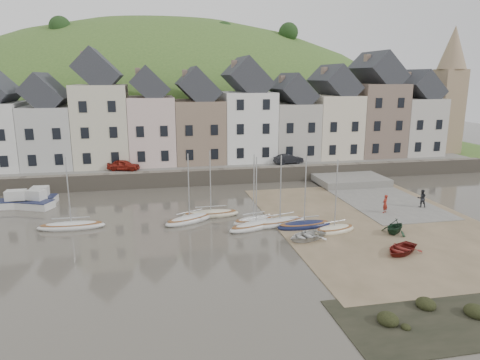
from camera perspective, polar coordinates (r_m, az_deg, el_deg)
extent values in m
plane|color=#4D473D|center=(36.48, 1.90, -6.72)|extent=(160.00, 160.00, 0.00)
cube|color=#3F5E25|center=(66.86, -4.47, 3.14)|extent=(90.00, 30.00, 1.50)
cube|color=slate|center=(55.51, -3.00, 1.91)|extent=(70.00, 7.00, 0.10)
cube|color=slate|center=(52.27, -2.41, 0.47)|extent=(70.00, 1.20, 1.80)
cube|color=brown|center=(40.35, 17.35, -5.31)|extent=(18.00, 26.00, 0.06)
cube|color=slate|center=(48.92, 17.00, -2.02)|extent=(8.00, 18.00, 0.12)
ellipsoid|color=#3F5E25|center=(98.23, -9.24, -4.98)|extent=(134.40, 84.00, 84.00)
cylinder|color=#382619|center=(82.71, -22.16, 16.17)|extent=(0.50, 0.50, 3.00)
sphere|color=#213D19|center=(82.91, -22.32, 17.89)|extent=(3.60, 3.60, 3.60)
cylinder|color=#382619|center=(85.51, -12.01, 16.71)|extent=(0.50, 0.50, 3.00)
sphere|color=#213D19|center=(85.71, -12.10, 18.37)|extent=(3.60, 3.60, 3.60)
cylinder|color=#382619|center=(84.69, -2.07, 17.01)|extent=(0.50, 0.50, 3.00)
sphere|color=#213D19|center=(84.89, -2.09, 18.69)|extent=(3.60, 3.60, 3.60)
cylinder|color=#382619|center=(86.53, 6.26, 16.86)|extent=(0.50, 0.50, 3.00)
sphere|color=#213D19|center=(86.72, 6.30, 18.51)|extent=(3.60, 3.60, 3.60)
cube|color=#B9B9B4|center=(59.02, -23.30, 5.17)|extent=(5.80, 8.00, 7.50)
cube|color=gray|center=(58.89, -25.30, 11.50)|extent=(0.60, 0.90, 1.40)
cube|color=beige|center=(57.94, -17.42, 6.76)|extent=(6.40, 8.00, 10.00)
cube|color=gray|center=(57.86, -19.62, 14.77)|extent=(0.60, 0.90, 1.40)
cube|color=beige|center=(57.73, -11.35, 6.33)|extent=(5.60, 8.00, 8.50)
cube|color=gray|center=(57.35, -13.12, 13.29)|extent=(0.60, 0.90, 1.40)
cube|color=#816C59|center=(58.08, -5.43, 6.32)|extent=(6.20, 8.00, 8.00)
cube|color=gray|center=(57.52, -7.17, 13.33)|extent=(0.60, 0.90, 1.40)
cube|color=white|center=(59.05, 0.84, 6.98)|extent=(6.60, 8.00, 9.00)
cube|color=gray|center=(58.38, -0.77, 14.60)|extent=(0.60, 0.90, 1.40)
cube|color=#AFAAA0|center=(60.78, 6.63, 6.36)|extent=(5.80, 8.00, 7.50)
cube|color=gray|center=(59.91, 5.46, 12.69)|extent=(0.60, 0.90, 1.40)
cube|color=beige|center=(62.82, 11.85, 6.85)|extent=(6.00, 8.00, 8.50)
cube|color=gray|center=(61.88, 10.86, 13.56)|extent=(0.60, 0.90, 1.40)
cube|color=#786456|center=(65.47, 16.96, 7.47)|extent=(6.40, 8.00, 10.00)
cube|color=gray|center=(64.49, 16.17, 14.77)|extent=(0.60, 0.90, 1.40)
cube|color=beige|center=(68.69, 21.45, 6.54)|extent=(5.80, 8.00, 8.00)
cube|color=gray|center=(67.56, 20.90, 12.39)|extent=(0.60, 0.90, 1.40)
cube|color=#997F60|center=(71.59, 25.26, 8.04)|extent=(3.50, 3.50, 12.00)
cone|color=#997F60|center=(71.53, 25.99, 15.22)|extent=(4.00, 4.00, 6.00)
ellipsoid|color=silver|center=(39.73, -21.01, -5.63)|extent=(5.52, 1.57, 0.84)
ellipsoid|color=brown|center=(39.66, -21.04, -5.33)|extent=(5.08, 1.43, 0.20)
cylinder|color=#B2B5B7|center=(38.88, -21.39, -1.30)|extent=(0.10, 0.10, 5.60)
cylinder|color=#B2B5B7|center=(39.50, -21.10, -4.60)|extent=(3.03, 0.12, 0.08)
ellipsoid|color=silver|center=(39.00, -6.55, -5.16)|extent=(4.97, 3.55, 0.84)
ellipsoid|color=brown|center=(38.93, -6.56, -4.85)|extent=(4.57, 3.25, 0.20)
cylinder|color=#B2B5B7|center=(38.14, -6.68, -0.73)|extent=(0.10, 0.10, 5.60)
cylinder|color=#B2B5B7|center=(38.77, -6.58, -4.10)|extent=(2.39, 1.29, 0.08)
ellipsoid|color=beige|center=(40.36, -3.79, -4.46)|extent=(5.21, 1.56, 0.84)
ellipsoid|color=brown|center=(40.29, -3.80, -4.16)|extent=(4.79, 1.41, 0.20)
cylinder|color=#B2B5B7|center=(39.52, -3.86, -0.17)|extent=(0.10, 0.10, 5.60)
cylinder|color=#B2B5B7|center=(40.14, -3.81, -3.44)|extent=(2.86, 0.11, 0.08)
ellipsoid|color=silver|center=(38.39, 1.78, -5.37)|extent=(4.08, 2.39, 0.84)
ellipsoid|color=brown|center=(38.32, 1.78, -5.06)|extent=(3.75, 2.18, 0.20)
cylinder|color=#B2B5B7|center=(37.51, 1.82, -0.88)|extent=(0.10, 0.10, 5.60)
cylinder|color=#B2B5B7|center=(38.15, 1.79, -4.31)|extent=(2.07, 0.59, 0.08)
ellipsoid|color=silver|center=(37.30, 2.09, -5.94)|extent=(5.52, 3.47, 0.84)
ellipsoid|color=brown|center=(37.23, 2.09, -5.62)|extent=(5.07, 3.17, 0.20)
cylinder|color=#B2B5B7|center=(36.40, 2.13, -1.33)|extent=(0.10, 0.10, 5.60)
cylinder|color=#B2B5B7|center=(37.06, 2.10, -4.85)|extent=(2.75, 1.22, 0.08)
ellipsoid|color=#131A3D|center=(37.69, 8.31, -5.87)|extent=(4.91, 1.87, 0.84)
ellipsoid|color=brown|center=(37.62, 8.32, -5.55)|extent=(4.51, 1.70, 0.20)
cylinder|color=#B2B5B7|center=(36.80, 8.47, -1.30)|extent=(0.10, 0.10, 5.60)
cylinder|color=#B2B5B7|center=(37.45, 8.35, -4.79)|extent=(2.64, 0.29, 0.08)
ellipsoid|color=silver|center=(38.19, 5.20, -5.53)|extent=(5.36, 2.85, 0.84)
ellipsoid|color=brown|center=(38.12, 5.20, -5.21)|extent=(4.93, 2.60, 0.20)
cylinder|color=#B2B5B7|center=(37.31, 5.29, -1.01)|extent=(0.10, 0.10, 5.60)
cylinder|color=#B2B5B7|center=(37.95, 5.22, -4.45)|extent=(2.75, 0.85, 0.08)
ellipsoid|color=beige|center=(37.04, 12.13, -6.38)|extent=(4.04, 2.31, 0.84)
ellipsoid|color=brown|center=(36.97, 12.15, -6.06)|extent=(3.71, 2.11, 0.20)
cylinder|color=#B2B5B7|center=(36.13, 12.37, -1.74)|extent=(0.10, 0.10, 5.60)
cylinder|color=#B2B5B7|center=(36.80, 12.19, -5.28)|extent=(2.05, 0.54, 0.08)
cube|color=silver|center=(47.45, -25.66, -2.87)|extent=(4.91, 3.44, 0.70)
cube|color=#131A3D|center=(47.35, -25.70, -2.44)|extent=(4.84, 3.45, 0.08)
cube|color=silver|center=(47.35, -24.94, -1.76)|extent=(1.96, 1.76, 1.00)
cube|color=silver|center=(48.45, -27.86, -2.79)|extent=(5.23, 1.74, 0.70)
cube|color=#131A3D|center=(48.36, -27.91, -2.37)|extent=(5.12, 1.79, 0.08)
cube|color=silver|center=(48.03, -27.07, -1.78)|extent=(1.83, 1.21, 1.00)
cube|color=silver|center=(48.88, -25.19, -2.38)|extent=(4.52, 2.05, 0.70)
cube|color=#131A3D|center=(48.79, -25.23, -1.96)|extent=(4.44, 2.09, 0.08)
cube|color=silver|center=(48.57, -24.52, -1.37)|extent=(1.63, 1.32, 1.00)
imported|color=silver|center=(34.86, 8.61, -7.14)|extent=(3.87, 3.33, 0.67)
imported|color=#15301D|center=(37.81, 19.44, -5.68)|extent=(3.08, 2.97, 1.24)
imported|color=maroon|center=(34.03, 20.17, -8.38)|extent=(3.86, 3.57, 0.65)
imported|color=maroon|center=(42.92, 18.30, -2.95)|extent=(0.75, 0.68, 1.72)
imported|color=#212327|center=(46.01, 22.51, -2.20)|extent=(1.00, 0.86, 1.75)
imported|color=maroon|center=(53.92, -14.87, 1.89)|extent=(4.03, 2.48, 1.28)
imported|color=black|center=(56.48, 6.33, 2.73)|extent=(3.93, 1.96, 1.24)
cube|color=black|center=(27.35, 27.17, -15.38)|extent=(14.00, 6.00, 0.05)
ellipsoid|color=black|center=(24.91, 20.72, -17.44)|extent=(0.50, 0.55, 0.33)
ellipsoid|color=black|center=(25.05, 18.64, -16.76)|extent=(1.11, 1.22, 0.72)
ellipsoid|color=black|center=(27.53, 28.24, -14.82)|extent=(1.16, 1.27, 0.75)
ellipsoid|color=black|center=(27.24, 22.96, -14.61)|extent=(1.07, 1.17, 0.69)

